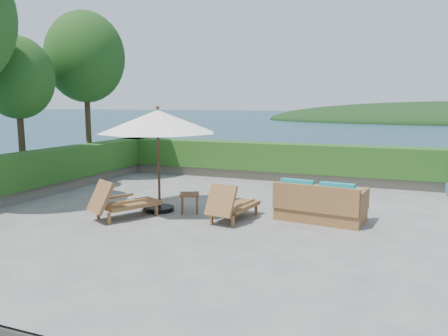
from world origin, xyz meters
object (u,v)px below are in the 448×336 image
at_px(lounge_left, 122,202).
at_px(lounge_right, 232,204).
at_px(side_table, 190,197).
at_px(patio_umbrella, 158,123).
at_px(wicker_loveseat, 320,205).

bearing_deg(lounge_left, lounge_right, 45.92).
height_order(lounge_left, side_table, lounge_left).
bearing_deg(patio_umbrella, lounge_right, -4.73).
xyz_separation_m(patio_umbrella, lounge_right, (2.08, -0.17, -1.91)).
height_order(side_table, wicker_loveseat, wicker_loveseat).
relative_size(lounge_left, side_table, 2.86).
bearing_deg(lounge_right, patio_umbrella, -176.75).
distance_m(lounge_left, side_table, 1.70).
bearing_deg(patio_umbrella, lounge_left, -115.85).
xyz_separation_m(side_table, wicker_loveseat, (3.22, 0.49, -0.03)).
xyz_separation_m(patio_umbrella, side_table, (0.82, 0.10, -1.89)).
relative_size(patio_umbrella, wicker_loveseat, 1.43).
bearing_deg(wicker_loveseat, side_table, -164.44).
bearing_deg(lounge_left, patio_umbrella, 92.33).
height_order(patio_umbrella, lounge_right, patio_umbrella).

